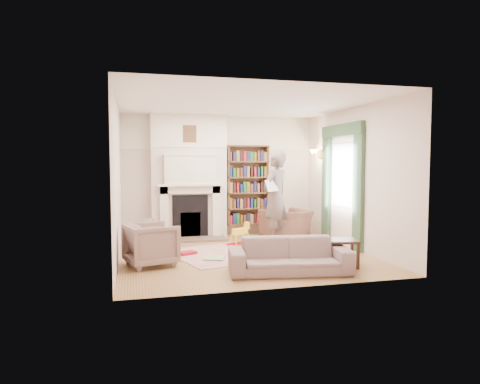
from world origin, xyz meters
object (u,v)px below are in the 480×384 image
object	(u,v)px
coffee_table	(335,253)
paraffin_heater	(148,232)
armchair_left	(151,244)
sofa	(289,256)
rocking_horse	(240,234)
armchair_reading	(285,224)
man_reading	(275,197)
bookcase	(248,185)

from	to	relation	value
coffee_table	paraffin_heater	world-z (taller)	paraffin_heater
coffee_table	armchair_left	bearing A→B (deg)	179.08
armchair_left	sofa	xyz separation A→B (m)	(2.06, -1.01, -0.08)
armchair_left	rocking_horse	size ratio (longest dim) A/B	1.45
rocking_horse	paraffin_heater	bearing A→B (deg)	139.86
rocking_horse	armchair_reading	bearing A→B (deg)	3.89
man_reading	rocking_horse	distance (m)	1.08
armchair_left	coffee_table	distance (m)	3.06
armchair_left	man_reading	distance (m)	3.04
bookcase	rocking_horse	world-z (taller)	bookcase
armchair_left	rocking_horse	distance (m)	2.28
armchair_reading	rocking_horse	bearing A→B (deg)	15.01
coffee_table	rocking_horse	size ratio (longest dim) A/B	1.30
bookcase	coffee_table	bearing A→B (deg)	-80.21
bookcase	paraffin_heater	size ratio (longest dim) A/B	3.36
man_reading	rocking_horse	size ratio (longest dim) A/B	3.63
coffee_table	rocking_horse	xyz separation A→B (m)	(-1.10, 2.12, 0.01)
man_reading	paraffin_heater	xyz separation A→B (m)	(-2.63, 0.49, -0.70)
armchair_left	man_reading	bearing A→B (deg)	-79.01
armchair_reading	paraffin_heater	bearing A→B (deg)	-10.64
paraffin_heater	rocking_horse	xyz separation A→B (m)	(1.84, -0.54, -0.04)
bookcase	sofa	world-z (taller)	bookcase
armchair_left	paraffin_heater	bearing A→B (deg)	-16.87
sofa	rocking_horse	distance (m)	2.35
bookcase	armchair_reading	distance (m)	1.30
paraffin_heater	armchair_left	bearing A→B (deg)	-90.28
coffee_table	paraffin_heater	distance (m)	3.97
armchair_reading	coffee_table	distance (m)	2.78
bookcase	paraffin_heater	xyz separation A→B (m)	(-2.35, -0.76, -0.90)
armchair_left	rocking_horse	xyz separation A→B (m)	(1.85, 1.33, -0.12)
paraffin_heater	rocking_horse	world-z (taller)	paraffin_heater
bookcase	man_reading	size ratio (longest dim) A/B	0.95
armchair_reading	man_reading	bearing A→B (deg)	40.35
armchair_reading	coffee_table	xyz separation A→B (m)	(-0.14, -2.77, -0.09)
coffee_table	rocking_horse	distance (m)	2.39
man_reading	rocking_horse	xyz separation A→B (m)	(-0.79, -0.05, -0.74)
sofa	paraffin_heater	size ratio (longest dim) A/B	3.39
coffee_table	man_reading	bearing A→B (deg)	112.39
bookcase	man_reading	distance (m)	1.29
armchair_reading	bookcase	bearing A→B (deg)	-54.41
sofa	paraffin_heater	distance (m)	3.53
coffee_table	bookcase	bearing A→B (deg)	113.97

